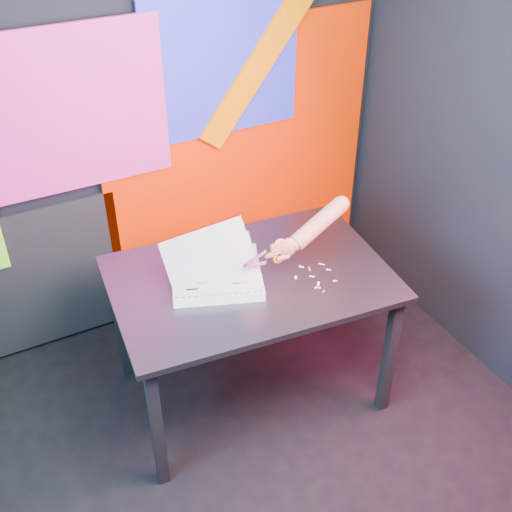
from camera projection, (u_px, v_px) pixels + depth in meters
room at (263, 258)px, 2.04m from camera, size 3.01×3.01×2.71m
backdrop at (140, 171)px, 3.35m from camera, size 2.88×0.05×2.08m
work_table at (250, 290)px, 3.00m from camera, size 1.35×0.97×0.75m
printout_stack at (217, 279)px, 2.89m from camera, size 0.48×0.42×0.30m
scissors at (276, 252)px, 2.86m from camera, size 0.23×0.04×0.13m
hand_forearm at (314, 227)px, 2.93m from camera, size 0.43×0.12×0.21m
paper_clippings at (315, 277)px, 2.95m from camera, size 0.19×0.22×0.00m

